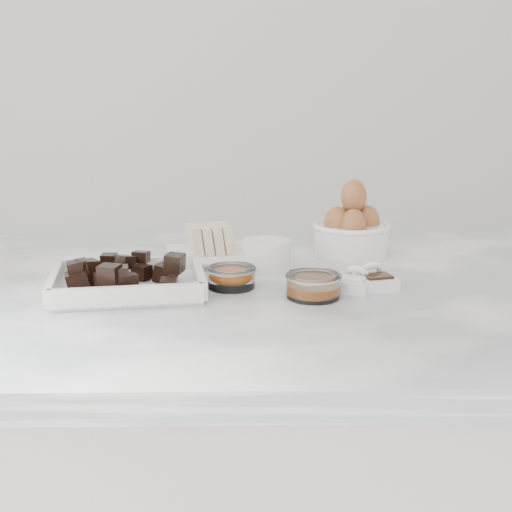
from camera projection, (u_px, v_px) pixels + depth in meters
The scene contains 9 objects.
marble_slab at pixel (244, 296), 1.15m from camera, with size 1.20×0.80×0.04m, color white.
chocolate_dish at pixel (127, 277), 1.10m from camera, with size 0.26×0.21×0.06m.
butter_plate at pixel (211, 248), 1.30m from camera, with size 0.19×0.19×0.07m.
sugar_ramekin at pixel (266, 253), 1.24m from camera, with size 0.09×0.09×0.05m.
egg_bowl at pixel (352, 230), 1.34m from camera, with size 0.15×0.15×0.14m.
honey_bowl at pixel (313, 285), 1.08m from camera, with size 0.09×0.09×0.04m.
zest_bowl at pixel (232, 276), 1.13m from camera, with size 0.08×0.08×0.03m.
vanilla_spoon at pixel (376, 280), 1.12m from camera, with size 0.07×0.08×0.04m.
salt_spoon at pixel (354, 282), 1.11m from camera, with size 0.07×0.08×0.04m.
Camera 1 is at (-0.00, -1.10, 1.27)m, focal length 50.00 mm.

